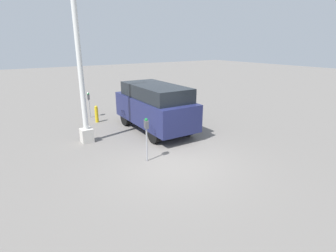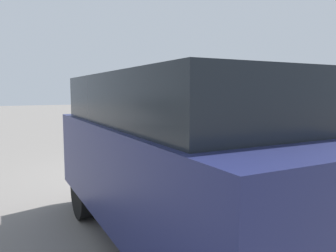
{
  "view_description": "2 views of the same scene",
  "coord_description": "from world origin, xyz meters",
  "px_view_note": "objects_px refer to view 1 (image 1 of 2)",
  "views": [
    {
      "loc": [
        -6.39,
        4.5,
        3.74
      ],
      "look_at": [
        -0.06,
        0.28,
        1.33
      ],
      "focal_mm": 28.0,
      "sensor_mm": 36.0,
      "label": 1
    },
    {
      "loc": [
        6.55,
        -3.15,
        1.86
      ],
      "look_at": [
        0.59,
        0.15,
        1.13
      ],
      "focal_mm": 35.0,
      "sensor_mm": 36.0,
      "label": 2
    }
  ],
  "objects_px": {
    "parking_meter_near": "(146,130)",
    "parked_van": "(155,106)",
    "lamp_post": "(81,79)",
    "parking_meter_far": "(89,99)",
    "fire_hydrant": "(97,114)"
  },
  "relations": [
    {
      "from": "fire_hydrant",
      "to": "parking_meter_far",
      "type": "bearing_deg",
      "value": -0.1
    },
    {
      "from": "parking_meter_near",
      "to": "parking_meter_far",
      "type": "distance_m",
      "value": 6.37
    },
    {
      "from": "parking_meter_near",
      "to": "lamp_post",
      "type": "bearing_deg",
      "value": 35.01
    },
    {
      "from": "parking_meter_near",
      "to": "parking_meter_far",
      "type": "bearing_deg",
      "value": 12.36
    },
    {
      "from": "parking_meter_far",
      "to": "fire_hydrant",
      "type": "bearing_deg",
      "value": -166.46
    },
    {
      "from": "parking_meter_far",
      "to": "lamp_post",
      "type": "relative_size",
      "value": 0.2
    },
    {
      "from": "parking_meter_near",
      "to": "parked_van",
      "type": "distance_m",
      "value": 3.21
    },
    {
      "from": "parking_meter_far",
      "to": "parked_van",
      "type": "xyz_separation_m",
      "value": [
        -3.75,
        -1.73,
        0.17
      ]
    },
    {
      "from": "lamp_post",
      "to": "fire_hydrant",
      "type": "bearing_deg",
      "value": -27.15
    },
    {
      "from": "parking_meter_near",
      "to": "parking_meter_far",
      "type": "height_order",
      "value": "parking_meter_near"
    },
    {
      "from": "parking_meter_near",
      "to": "lamp_post",
      "type": "xyz_separation_m",
      "value": [
        2.85,
        1.11,
        1.41
      ]
    },
    {
      "from": "parking_meter_far",
      "to": "lamp_post",
      "type": "height_order",
      "value": "lamp_post"
    },
    {
      "from": "parking_meter_near",
      "to": "parking_meter_far",
      "type": "xyz_separation_m",
      "value": [
        6.36,
        -0.14,
        -0.13
      ]
    },
    {
      "from": "parking_meter_far",
      "to": "parked_van",
      "type": "relative_size",
      "value": 0.29
    },
    {
      "from": "lamp_post",
      "to": "parking_meter_far",
      "type": "bearing_deg",
      "value": -19.65
    }
  ]
}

